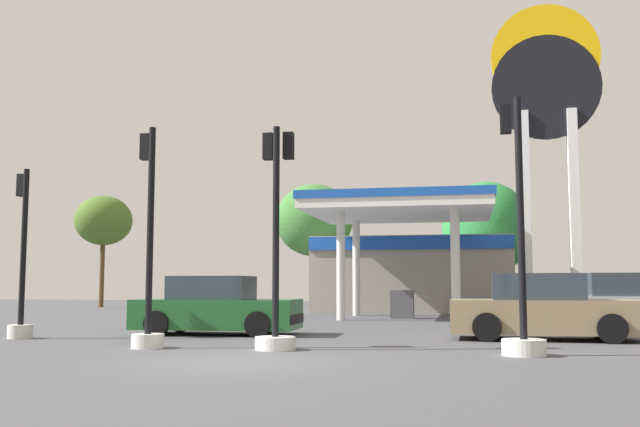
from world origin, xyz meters
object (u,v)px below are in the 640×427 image
Objects in this scene: traffic_signal_2 at (276,274)px; tree_1 at (314,220)px; car_2 at (543,310)px; station_pole_sign at (547,112)px; car_1 at (217,308)px; traffic_signal_3 at (22,282)px; tree_2 at (486,229)px; traffic_signal_0 at (521,287)px; traffic_signal_1 at (148,277)px; tree_0 at (103,221)px; car_0 at (631,305)px.

tree_1 is (-4.77, 26.44, 3.51)m from traffic_signal_2.
station_pole_sign is at bearing 82.51° from car_2.
station_pole_sign is 18.19m from car_1.
traffic_signal_3 is 26.53m from tree_2.
tree_2 reaches higher than traffic_signal_0.
traffic_signal_1 is (-10.12, -17.06, -7.15)m from station_pole_sign.
station_pole_sign is at bearing 66.41° from traffic_signal_2.
car_0 is at bearing -33.17° from tree_0.
car_0 is 0.95× the size of traffic_signal_0.
traffic_signal_1 is 26.67m from tree_2.
traffic_signal_0 is (-0.80, -4.10, 0.56)m from car_2.
tree_2 reaches higher than car_1.
car_2 is at bearing -97.49° from station_pole_sign.
tree_2 is at bearing 70.06° from car_1.
tree_2 is at bearing 101.45° from car_0.
traffic_signal_3 is (-4.25, 1.89, -0.08)m from traffic_signal_1.
car_1 is at bearing 179.10° from car_2.
traffic_signal_0 is 1.07× the size of traffic_signal_2.
tree_2 reaches higher than traffic_signal_3.
traffic_signal_0 is at bearing -48.44° from tree_0.
station_pole_sign is at bearing 81.66° from traffic_signal_0.
traffic_signal_0 is at bearing -114.34° from car_0.
tree_1 is at bearing 141.81° from station_pole_sign.
tree_2 is (7.74, 25.37, 2.84)m from traffic_signal_1.
car_0 is (1.14, -9.06, -7.88)m from station_pole_sign.
traffic_signal_1 is at bearing -90.63° from car_1.
tree_0 is at bearing -171.73° from tree_1.
tree_2 reaches higher than traffic_signal_2.
traffic_signal_3 reaches higher than car_0.
traffic_signal_1 is at bearing -106.98° from tree_2.
station_pole_sign is 9.65m from tree_2.
tree_0 is 22.22m from tree_2.
tree_0 reaches higher than traffic_signal_3.
station_pole_sign is at bearing 97.18° from car_0.
tree_2 is at bearing 105.98° from station_pole_sign.
tree_0 reaches higher than car_2.
traffic_signal_1 is 2.75m from traffic_signal_2.
tree_0 is 12.56m from tree_1.
car_0 is 23.27m from tree_1.
traffic_signal_1 is 1.11× the size of traffic_signal_3.
traffic_signal_1 is 28.94m from tree_0.
car_1 is 8.36m from car_2.
tree_0 is at bearing -178.56° from tree_2.
station_pole_sign is 2.03× the size of tree_0.
traffic_signal_3 is at bearing -170.43° from car_2.
car_0 is at bearing 65.66° from traffic_signal_0.
traffic_signal_3 is at bearing -117.06° from tree_2.
car_2 is 0.62× the size of tree_1.
traffic_signal_3 is 25.36m from tree_0.
station_pole_sign reaches higher than car_0.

